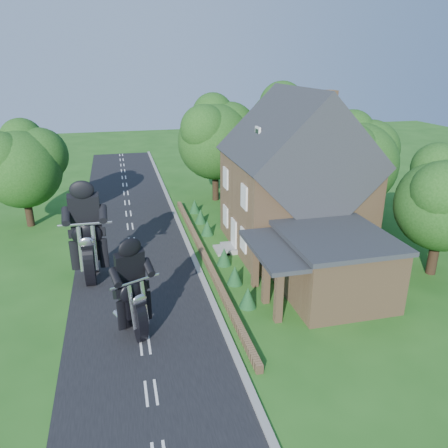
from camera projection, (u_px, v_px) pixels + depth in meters
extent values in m
plane|color=#205518|center=(141.00, 310.00, 21.83)|extent=(120.00, 120.00, 0.00)
cube|color=black|center=(141.00, 310.00, 21.83)|extent=(7.00, 80.00, 0.02)
cube|color=gray|center=(212.00, 300.00, 22.63)|extent=(0.30, 80.00, 0.12)
cube|color=olive|center=(205.00, 257.00, 27.27)|extent=(0.30, 22.00, 0.40)
cube|color=olive|center=(294.00, 202.00, 28.58)|extent=(8.00, 8.00, 6.00)
cube|color=#25272C|center=(296.00, 157.00, 27.52)|extent=(8.48, 8.64, 8.48)
cube|color=olive|center=(330.00, 104.00, 26.84)|extent=(0.60, 0.90, 1.60)
cube|color=white|center=(258.00, 134.00, 26.41)|extent=(0.12, 0.80, 0.90)
cube|color=black|center=(257.00, 134.00, 26.39)|extent=(0.04, 0.55, 0.65)
cube|color=white|center=(234.00, 235.00, 28.35)|extent=(0.10, 1.10, 2.10)
cube|color=gray|center=(229.00, 248.00, 28.60)|extent=(0.80, 1.60, 0.30)
cube|color=gray|center=(221.00, 250.00, 28.51)|extent=(0.80, 1.60, 0.15)
cube|color=white|center=(243.00, 240.00, 26.16)|extent=(0.10, 1.10, 1.40)
cube|color=black|center=(243.00, 240.00, 26.16)|extent=(0.04, 0.92, 1.22)
cube|color=white|center=(226.00, 216.00, 30.16)|extent=(0.10, 1.10, 1.40)
cube|color=black|center=(225.00, 216.00, 30.15)|extent=(0.04, 0.92, 1.22)
cube|color=white|center=(244.00, 197.00, 25.21)|extent=(0.10, 1.10, 1.40)
cube|color=black|center=(244.00, 197.00, 25.21)|extent=(0.04, 0.92, 1.22)
cube|color=white|center=(226.00, 178.00, 29.21)|extent=(0.10, 1.10, 1.40)
cube|color=black|center=(225.00, 178.00, 29.20)|extent=(0.04, 0.92, 1.22)
cube|color=olive|center=(333.00, 267.00, 22.78)|extent=(5.00, 5.60, 3.20)
cube|color=#25272C|center=(336.00, 236.00, 22.17)|extent=(5.30, 5.94, 0.24)
cube|color=#25272C|center=(279.00, 249.00, 21.61)|extent=(2.60, 5.32, 0.22)
cube|color=olive|center=(279.00, 296.00, 20.39)|extent=(0.35, 0.35, 2.80)
cube|color=olive|center=(266.00, 278.00, 22.02)|extent=(0.35, 0.35, 2.80)
cube|color=olive|center=(255.00, 263.00, 23.66)|extent=(0.35, 0.35, 2.80)
cylinder|color=black|center=(437.00, 251.00, 25.15)|extent=(0.56, 0.56, 2.80)
sphere|color=#194112|center=(446.00, 204.00, 24.15)|extent=(5.20, 5.20, 5.20)
sphere|color=#194112|center=(445.00, 191.00, 22.87)|extent=(3.22, 3.22, 3.22)
sphere|color=#194112|center=(441.00, 168.00, 24.48)|extent=(2.86, 2.86, 2.86)
cylinder|color=black|center=(354.00, 205.00, 32.72)|extent=(0.56, 0.56, 3.00)
sphere|color=#194112|center=(359.00, 164.00, 31.61)|extent=(6.00, 6.00, 6.00)
sphere|color=#194112|center=(373.00, 149.00, 32.14)|extent=(4.32, 4.32, 4.32)
sphere|color=#194112|center=(354.00, 151.00, 30.14)|extent=(3.72, 3.72, 3.72)
sphere|color=#194112|center=(355.00, 132.00, 31.98)|extent=(3.30, 3.30, 3.30)
cylinder|color=black|center=(286.00, 179.00, 38.87)|extent=(0.56, 0.56, 3.60)
sphere|color=#194112|center=(289.00, 136.00, 37.54)|extent=(7.20, 7.20, 7.20)
sphere|color=#194112|center=(304.00, 122.00, 38.17)|extent=(5.18, 5.18, 5.18)
sphere|color=#194112|center=(280.00, 121.00, 35.77)|extent=(4.46, 4.46, 4.46)
sphere|color=#194112|center=(285.00, 104.00, 37.98)|extent=(3.96, 3.96, 3.96)
cylinder|color=black|center=(218.00, 181.00, 38.47)|extent=(0.56, 0.56, 3.40)
sphere|color=#194112|center=(218.00, 142.00, 37.25)|extent=(6.40, 6.40, 6.40)
sphere|color=#194112|center=(233.00, 129.00, 37.81)|extent=(4.61, 4.61, 4.61)
sphere|color=#194112|center=(208.00, 129.00, 35.67)|extent=(3.97, 3.97, 3.97)
sphere|color=#194112|center=(216.00, 113.00, 37.64)|extent=(3.52, 3.52, 3.52)
cylinder|color=black|center=(32.00, 208.00, 32.48)|extent=(0.56, 0.56, 2.80)
sphere|color=#194112|center=(25.00, 169.00, 31.45)|extent=(5.60, 5.60, 5.60)
sphere|color=#194112|center=(43.00, 155.00, 31.94)|extent=(4.03, 4.03, 4.03)
sphere|color=#194112|center=(6.00, 157.00, 30.07)|extent=(3.47, 3.47, 3.47)
sphere|color=#194112|center=(25.00, 139.00, 31.80)|extent=(3.08, 3.08, 3.08)
cone|color=#133C1C|center=(248.00, 297.00, 21.92)|extent=(0.90, 0.90, 1.10)
cone|color=#133C1C|center=(235.00, 275.00, 24.19)|extent=(0.90, 0.90, 1.10)
cone|color=#133C1C|center=(224.00, 256.00, 26.46)|extent=(0.90, 0.90, 1.10)
cone|color=#133C1C|center=(207.00, 228.00, 31.00)|extent=(0.90, 0.90, 1.10)
cone|color=#133C1C|center=(201.00, 216.00, 33.27)|extent=(0.90, 0.90, 1.10)
cone|color=#133C1C|center=(195.00, 206.00, 35.54)|extent=(0.90, 0.90, 1.10)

